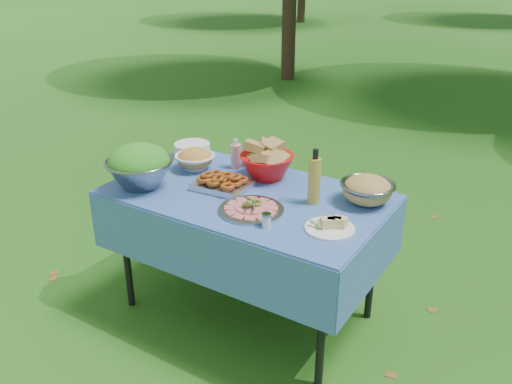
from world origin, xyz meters
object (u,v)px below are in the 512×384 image
at_px(picnic_table, 247,255).
at_px(oil_bottle, 314,176).
at_px(bread_bowl, 267,160).
at_px(pasta_bowl_steel, 367,189).
at_px(plate_stack, 192,149).
at_px(charcuterie_platter, 251,204).
at_px(salad_bowl, 139,166).

bearing_deg(picnic_table, oil_bottle, 13.20).
bearing_deg(bread_bowl, picnic_table, -85.09).
relative_size(pasta_bowl_steel, oil_bottle, 0.95).
height_order(plate_stack, bread_bowl, bread_bowl).
bearing_deg(pasta_bowl_steel, bread_bowl, 178.97).
relative_size(picnic_table, plate_stack, 6.52).
xyz_separation_m(bread_bowl, charcuterie_platter, (0.16, -0.41, -0.06)).
relative_size(picnic_table, bread_bowl, 4.76).
bearing_deg(salad_bowl, charcuterie_platter, 5.54).
distance_m(plate_stack, oil_bottle, 0.99).
distance_m(bread_bowl, oil_bottle, 0.41).
relative_size(salad_bowl, plate_stack, 1.63).
xyz_separation_m(salad_bowl, bread_bowl, (0.52, 0.47, -0.02)).
bearing_deg(charcuterie_platter, picnic_table, 129.27).
bearing_deg(pasta_bowl_steel, salad_bowl, -157.59).
relative_size(pasta_bowl_steel, charcuterie_platter, 0.84).
bearing_deg(plate_stack, picnic_table, -26.87).
distance_m(salad_bowl, oil_bottle, 0.95).
xyz_separation_m(plate_stack, pasta_bowl_steel, (1.19, -0.08, 0.04)).
bearing_deg(salad_bowl, pasta_bowl_steel, 22.41).
height_order(salad_bowl, bread_bowl, salad_bowl).
distance_m(bread_bowl, pasta_bowl_steel, 0.60).
bearing_deg(picnic_table, salad_bowl, -156.68).
bearing_deg(oil_bottle, charcuterie_platter, -131.15).
bearing_deg(picnic_table, plate_stack, 153.13).
xyz_separation_m(salad_bowl, pasta_bowl_steel, (1.12, 0.46, -0.05)).
relative_size(bread_bowl, charcuterie_platter, 0.94).
bearing_deg(salad_bowl, picnic_table, 23.32).
height_order(picnic_table, bread_bowl, bread_bowl).
xyz_separation_m(plate_stack, oil_bottle, (0.96, -0.23, 0.11)).
xyz_separation_m(picnic_table, bread_bowl, (-0.02, 0.24, 0.48)).
xyz_separation_m(salad_bowl, charcuterie_platter, (0.67, 0.07, -0.08)).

